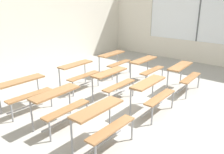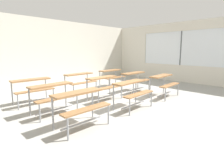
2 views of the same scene
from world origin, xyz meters
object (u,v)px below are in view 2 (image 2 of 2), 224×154
at_px(desk_bench_r2c0, 32,85).
at_px(desk_bench_r0c2, 164,81).
at_px(desk_bench_r1c0, 53,92).
at_px(desk_bench_r1c2, 135,77).
at_px(desk_bench_r1c1, 104,83).
at_px(desk_bench_r0c0, 81,101).
at_px(desk_bench_r2c2, 112,74).
at_px(desk_bench_r2c1, 80,79).
at_px(desk_bench_r0c1, 133,88).

bearing_deg(desk_bench_r2c0, desk_bench_r0c2, -32.09).
bearing_deg(desk_bench_r1c0, desk_bench_r1c2, -1.39).
bearing_deg(desk_bench_r1c1, desk_bench_r0c0, -145.84).
distance_m(desk_bench_r1c0, desk_bench_r2c0, 1.21).
relative_size(desk_bench_r0c2, desk_bench_r2c2, 1.01).
bearing_deg(desk_bench_r2c1, desk_bench_r0c2, -53.88).
xyz_separation_m(desk_bench_r1c0, desk_bench_r2c1, (1.70, 1.24, 0.00)).
bearing_deg(desk_bench_r2c0, desk_bench_r2c2, 2.99).
bearing_deg(desk_bench_r2c2, desk_bench_r0c1, -125.34).
distance_m(desk_bench_r1c0, desk_bench_r2c2, 3.59).
distance_m(desk_bench_r0c0, desk_bench_r2c2, 4.12).
relative_size(desk_bench_r1c0, desk_bench_r1c2, 1.01).
xyz_separation_m(desk_bench_r0c0, desk_bench_r2c0, (-0.07, 2.36, 0.00)).
bearing_deg(desk_bench_r2c2, desk_bench_r2c1, 179.21).
height_order(desk_bench_r2c0, desk_bench_r2c1, same).
height_order(desk_bench_r0c0, desk_bench_r2c0, same).
bearing_deg(desk_bench_r2c1, desk_bench_r0c0, -124.79).
bearing_deg(desk_bench_r2c0, desk_bench_r1c0, -85.33).
height_order(desk_bench_r0c0, desk_bench_r2c1, same).
xyz_separation_m(desk_bench_r1c1, desk_bench_r2c0, (-1.79, 1.20, 0.00)).
distance_m(desk_bench_r1c2, desk_bench_r2c0, 3.64).
height_order(desk_bench_r1c1, desk_bench_r2c2, same).
xyz_separation_m(desk_bench_r1c0, desk_bench_r1c1, (1.74, -0.00, 0.00)).
bearing_deg(desk_bench_r1c1, desk_bench_r2c1, 92.46).
height_order(desk_bench_r1c0, desk_bench_r2c1, same).
bearing_deg(desk_bench_r2c0, desk_bench_r0c0, -86.04).
relative_size(desk_bench_r0c1, desk_bench_r1c2, 1.00).
distance_m(desk_bench_r0c2, desk_bench_r1c1, 2.08).
bearing_deg(desk_bench_r0c1, desk_bench_r2c0, 126.01).
relative_size(desk_bench_r0c2, desk_bench_r2c1, 1.02).
xyz_separation_m(desk_bench_r0c1, desk_bench_r0c2, (1.72, -0.02, 0.00)).
bearing_deg(desk_bench_r0c2, desk_bench_r0c1, 177.04).
xyz_separation_m(desk_bench_r1c2, desk_bench_r2c2, (-0.01, 1.27, 0.00)).
relative_size(desk_bench_r0c1, desk_bench_r2c2, 1.00).
bearing_deg(desk_bench_r1c0, desk_bench_r2c0, 91.34).
xyz_separation_m(desk_bench_r0c1, desk_bench_r1c0, (-1.73, 1.17, 0.00)).
bearing_deg(desk_bench_r1c2, desk_bench_r2c0, 160.74).
bearing_deg(desk_bench_r1c0, desk_bench_r2c2, 19.27).
xyz_separation_m(desk_bench_r0c2, desk_bench_r1c2, (-0.07, 1.17, 0.00)).
bearing_deg(desk_bench_r1c1, desk_bench_r2c0, 146.44).
distance_m(desk_bench_r0c1, desk_bench_r2c2, 2.92).
xyz_separation_m(desk_bench_r0c0, desk_bench_r0c2, (3.43, -0.03, 0.00)).
relative_size(desk_bench_r0c0, desk_bench_r2c2, 0.99).
bearing_deg(desk_bench_r2c1, desk_bench_r1c1, -87.61).
distance_m(desk_bench_r0c1, desk_bench_r1c0, 2.09).
height_order(desk_bench_r0c2, desk_bench_r1c1, same).
relative_size(desk_bench_r0c0, desk_bench_r1c0, 0.99).
bearing_deg(desk_bench_r0c1, desk_bench_r0c0, 178.74).
height_order(desk_bench_r1c2, desk_bench_r2c1, same).
relative_size(desk_bench_r0c1, desk_bench_r2c0, 0.99).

